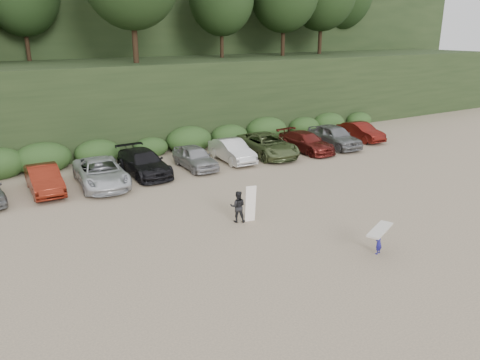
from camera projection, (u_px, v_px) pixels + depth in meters
ground at (249, 232)px, 20.07m from camera, size 120.00×120.00×0.00m
parked_cars at (121, 168)px, 26.80m from camera, size 39.55×6.23×1.64m
child_surfer at (379, 237)px, 17.93m from camera, size 1.79×1.17×1.05m
adult_surfer at (239, 206)px, 20.95m from camera, size 1.18×0.88×1.72m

